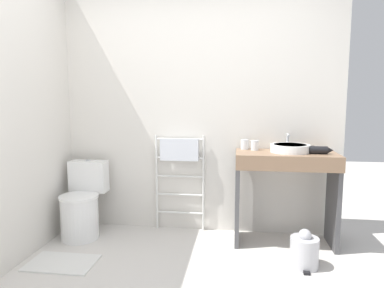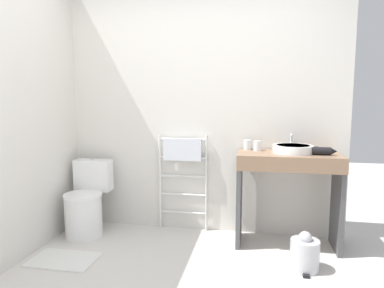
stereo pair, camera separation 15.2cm
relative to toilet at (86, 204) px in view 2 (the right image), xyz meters
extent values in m
cube|color=silver|center=(1.09, 0.41, 0.99)|extent=(2.95, 0.12, 2.61)
cube|color=silver|center=(-0.32, -0.42, 0.99)|extent=(0.12, 2.25, 2.61)
cylinder|color=white|center=(0.00, -0.06, -0.10)|extent=(0.36, 0.36, 0.42)
cylinder|color=white|center=(0.00, -0.06, 0.12)|extent=(0.38, 0.38, 0.02)
cube|color=white|center=(0.00, 0.18, 0.27)|extent=(0.38, 0.16, 0.32)
cylinder|color=silver|center=(0.00, 0.18, 0.43)|extent=(0.05, 0.05, 0.01)
cylinder|color=white|center=(0.69, 0.31, 0.19)|extent=(0.02, 0.02, 1.00)
cylinder|color=white|center=(1.19, 0.31, 0.19)|extent=(0.02, 0.02, 1.00)
cylinder|color=white|center=(0.94, 0.31, -0.13)|extent=(0.50, 0.02, 0.02)
cylinder|color=white|center=(0.94, 0.31, 0.07)|extent=(0.50, 0.02, 0.02)
cylinder|color=white|center=(0.94, 0.31, 0.26)|extent=(0.50, 0.02, 0.02)
cylinder|color=white|center=(0.94, 0.31, 0.46)|extent=(0.50, 0.02, 0.02)
cylinder|color=white|center=(0.94, 0.31, 0.65)|extent=(0.50, 0.02, 0.02)
cube|color=silver|center=(0.94, 0.29, 0.55)|extent=(0.40, 0.04, 0.23)
cube|color=#84664C|center=(1.98, 0.09, 0.55)|extent=(0.92, 0.47, 0.03)
cube|color=#84664C|center=(1.98, -0.13, 0.48)|extent=(0.92, 0.02, 0.10)
cube|color=#4C4C4F|center=(1.54, 0.09, 0.11)|extent=(0.04, 0.40, 0.84)
cube|color=#4C4C4F|center=(2.42, 0.09, 0.11)|extent=(0.04, 0.40, 0.84)
cylinder|color=white|center=(2.02, 0.12, 0.61)|extent=(0.37, 0.37, 0.07)
cylinder|color=silver|center=(2.02, 0.12, 0.64)|extent=(0.30, 0.30, 0.01)
cylinder|color=silver|center=(2.02, 0.30, 0.65)|extent=(0.02, 0.02, 0.16)
cylinder|color=silver|center=(2.02, 0.25, 0.72)|extent=(0.02, 0.09, 0.02)
cylinder|color=white|center=(1.60, 0.26, 0.62)|extent=(0.08, 0.08, 0.10)
cylinder|color=white|center=(1.70, 0.21, 0.62)|extent=(0.07, 0.07, 0.10)
cylinder|color=black|center=(2.26, 0.04, 0.60)|extent=(0.16, 0.07, 0.07)
cone|color=black|center=(2.36, 0.04, 0.60)|extent=(0.05, 0.06, 0.06)
cube|color=black|center=(2.22, 0.12, 0.60)|extent=(0.04, 0.08, 0.05)
cylinder|color=#B7B7BC|center=(2.09, -0.37, -0.19)|extent=(0.23, 0.23, 0.25)
sphere|color=#B7B7BC|center=(2.09, -0.37, -0.04)|extent=(0.10, 0.10, 0.10)
cube|color=black|center=(2.09, -0.50, -0.30)|extent=(0.05, 0.04, 0.02)
cube|color=silver|center=(0.09, -0.59, -0.30)|extent=(0.56, 0.36, 0.01)
camera|label=1|loc=(1.54, -3.13, 1.05)|focal=32.00mm
camera|label=2|loc=(1.69, -3.11, 1.05)|focal=32.00mm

